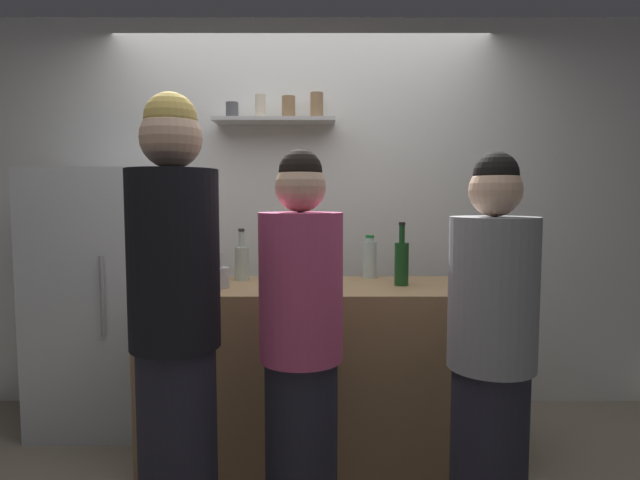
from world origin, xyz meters
The scene contains 13 objects.
back_wall_assembly centered at (0.00, 1.25, 1.30)m, with size 4.80×0.32×2.60m.
refrigerator centered at (-1.26, 0.85, 0.79)m, with size 0.64×0.63×1.58m.
counter centered at (0.13, 0.52, 0.47)m, with size 1.89×0.66×0.93m, color #9E7A51.
baking_pan centered at (0.05, 0.61, 0.96)m, with size 0.34×0.24×0.05m, color gray.
utensil_holder centered at (-0.41, 0.44, 0.99)m, with size 0.10×0.10×0.22m.
wine_bottle_amber_glass centered at (-0.66, 0.79, 1.06)m, with size 0.07×0.07×0.33m.
wine_bottle_pale_glass centered at (-0.34, 0.69, 1.04)m, with size 0.08×0.08×0.30m.
wine_bottle_dark_glass centered at (-0.06, 0.24, 1.06)m, with size 0.08×0.08×0.34m.
wine_bottle_green_glass centered at (0.57, 0.52, 1.06)m, with size 0.08×0.08×0.35m.
water_bottle_plastic centered at (0.42, 0.79, 1.05)m, with size 0.08×0.08×0.26m.
person_grey_hoodie centered at (0.79, -0.31, 0.78)m, with size 0.34×0.34×1.59m.
person_pink_top centered at (0.04, -0.23, 0.79)m, with size 0.34×0.34×1.61m.
person_blonde centered at (-0.43, -0.36, 0.90)m, with size 0.34×0.34×1.80m.
Camera 1 is at (0.12, -2.27, 1.41)m, focal length 28.73 mm.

